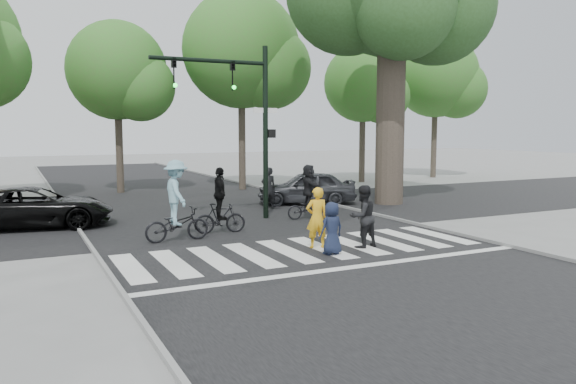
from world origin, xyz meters
The scene contains 20 objects.
ground centered at (0.00, 0.00, 0.00)m, with size 120.00×120.00×0.00m, color gray.
road_stem centered at (0.00, 5.00, 0.01)m, with size 10.00×70.00×0.01m, color black.
road_cross centered at (0.00, 8.00, 0.01)m, with size 70.00×10.00×0.01m, color black.
curb_left centered at (-5.05, 5.00, 0.05)m, with size 0.10×70.00×0.10m, color gray.
curb_right centered at (5.05, 5.00, 0.05)m, with size 0.10×70.00×0.10m, color gray.
crosswalk centered at (0.00, 0.66, 0.01)m, with size 10.00×3.85×0.01m.
traffic_signal centered at (0.35, 6.20, 3.90)m, with size 4.45×0.29×6.00m.
bg_tree_2 centered at (-1.76, 16.62, 5.78)m, with size 5.04×4.80×8.40m.
bg_tree_3 centered at (4.31, 15.27, 6.94)m, with size 6.30×6.00×10.20m.
bg_tree_4 centered at (12.23, 16.12, 5.64)m, with size 4.83×4.60×8.15m.
bg_tree_5 centered at (18.27, 16.69, 6.36)m, with size 5.67×5.40×9.30m.
pedestrian_woman centered at (0.38, 1.03, 0.82)m, with size 0.60×0.39×1.64m, color yellow.
pedestrian_child centered at (0.34, 0.17, 0.67)m, with size 0.66×0.43×1.34m, color #19213A.
pedestrian_adult centered at (1.52, 0.55, 0.84)m, with size 0.82×0.64×1.68m, color black.
cyclist_left centered at (-2.72, 3.55, 1.00)m, with size 1.84×1.20×2.31m.
cyclist_mid centered at (-1.21, 4.19, 0.83)m, with size 1.59×0.99×2.01m.
cyclist_right centered at (2.46, 5.35, 0.86)m, with size 1.59×1.48×1.93m.
car_suv centered at (-6.21, 7.73, 0.66)m, with size 2.19×4.75×1.32m, color black.
car_grey centered at (4.30, 8.93, 0.70)m, with size 1.65×4.10×1.40m, color #323438.
bystander_dark centered at (2.27, 8.34, 0.83)m, with size 0.60×0.40×1.65m, color black.
Camera 1 is at (-6.82, -11.82, 3.16)m, focal length 35.00 mm.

